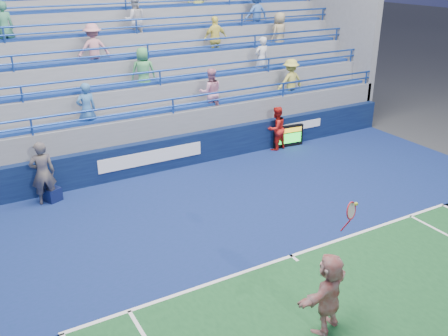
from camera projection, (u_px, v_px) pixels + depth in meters
ground at (291, 257)px, 12.01m from camera, size 120.00×120.00×0.00m
sponsor_wall at (177, 152)px, 17.00m from camera, size 18.00×0.32×1.10m
bleacher_stand at (136, 98)px, 19.63m from camera, size 18.00×5.60×6.13m
serve_speed_board at (288, 136)px, 18.88m from camera, size 1.22×0.25×0.84m
judge_chair at (52, 193)px, 14.70m from camera, size 0.55×0.57×0.74m
tennis_player at (329, 293)px, 9.37m from camera, size 1.61×0.98×2.66m
line_judge at (43, 173)px, 14.27m from camera, size 0.72×0.49×1.91m
ball_girl at (276, 128)px, 18.45m from camera, size 0.91×0.77×1.65m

